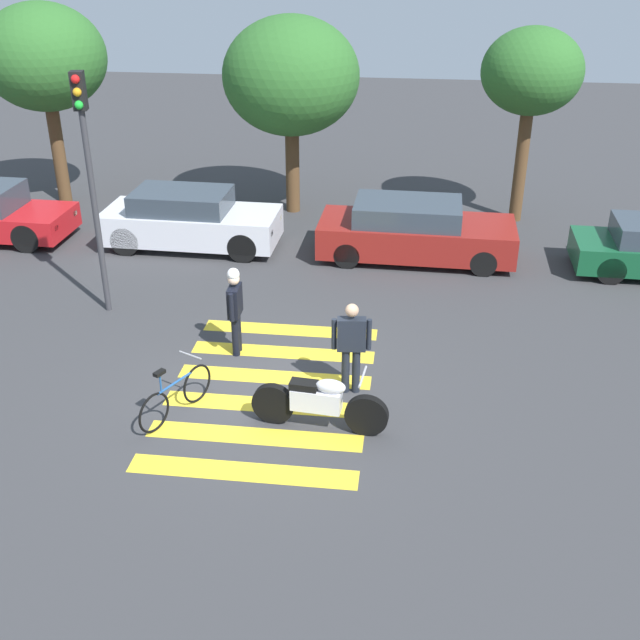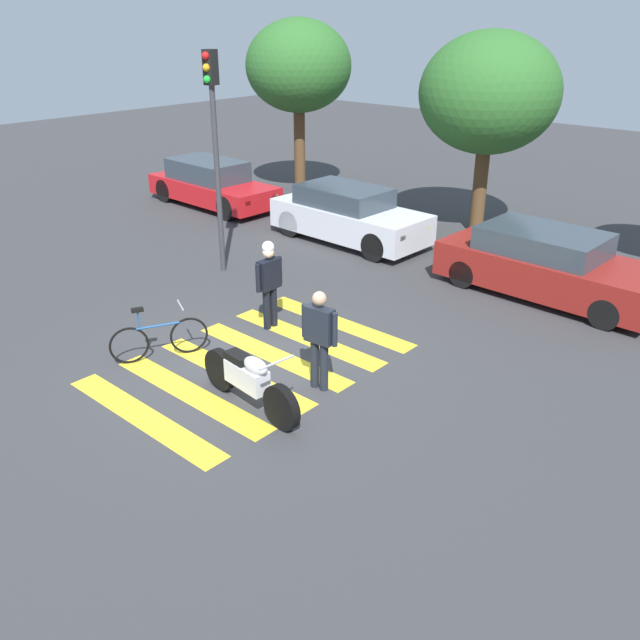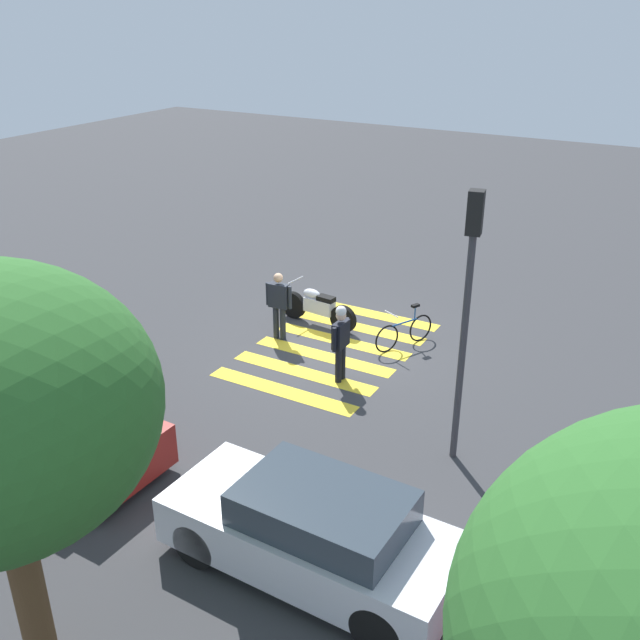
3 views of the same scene
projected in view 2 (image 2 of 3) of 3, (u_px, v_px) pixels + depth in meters
ground_plane at (254, 364)px, 11.55m from camera, size 60.00×60.00×0.00m
police_motorcycle at (249, 380)px, 10.09m from camera, size 2.22×0.62×1.06m
leaning_bicycle at (159, 338)px, 11.59m from camera, size 0.78×1.56×1.00m
officer_on_foot at (269, 279)px, 12.49m from camera, size 0.23×0.66×1.73m
officer_by_motorcycle at (319, 334)px, 10.41m from camera, size 0.67×0.25×1.67m
crosswalk_stripes at (254, 364)px, 11.54m from camera, size 3.44×4.95×0.01m
car_red_convertible at (212, 184)px, 20.72m from camera, size 4.54×1.80×1.39m
car_white_van at (348, 215)px, 17.45m from camera, size 4.30×1.81×1.43m
car_maroon_wagon at (548, 265)px, 14.10m from camera, size 4.65×1.95×1.40m
traffic_light_pole at (214, 131)px, 14.38m from camera, size 0.28×0.35×4.83m
street_tree_near at (299, 67)px, 20.85m from camera, size 3.31×3.31×5.40m
street_tree_mid at (489, 94)px, 16.96m from camera, size 3.57×3.57×5.17m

